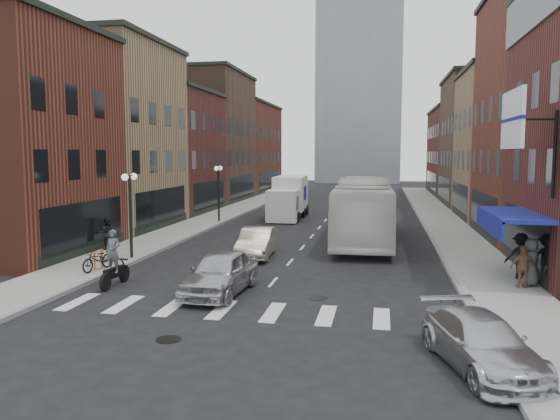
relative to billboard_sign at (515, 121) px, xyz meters
The scene contains 30 objects.
ground 10.56m from the billboard_sign, behind, with size 160.00×160.00×0.00m, color black.
sidewalk_left 28.12m from the billboard_sign, 128.47° to the left, with size 3.00×74.00×0.15m, color gray.
sidewalk_right 22.34m from the billboard_sign, 90.23° to the left, with size 3.00×74.00×0.15m, color gray.
curb_left 27.25m from the billboard_sign, 125.94° to the left, with size 0.20×74.00×0.16m, color gray.
curb_right 22.41m from the billboard_sign, 94.22° to the left, with size 0.20×74.00×0.16m, color gray.
crosswalk_stripes 11.12m from the billboard_sign, 157.82° to the right, with size 12.00×2.20×0.01m, color silver.
bldg_left_mid_a 27.17m from the billboard_sign, 150.21° to the left, with size 10.30×10.20×12.30m.
bldg_left_mid_b 33.30m from the billboard_sign, 135.10° to the left, with size 10.30×10.20×10.30m.
bldg_left_far_a 41.79m from the billboard_sign, 124.35° to the left, with size 10.30×12.20×13.30m.
bldg_left_far_b 53.93m from the billboard_sign, 115.93° to the left, with size 10.30×16.20×11.30m.
bldg_right_mid_b 24.36m from the billboard_sign, 74.75° to the left, with size 10.30×10.20×11.30m.
bldg_right_far_a 35.09m from the billboard_sign, 79.48° to the left, with size 10.30×12.20×12.30m.
bldg_right_far_b 48.93m from the billboard_sign, 82.47° to the left, with size 10.30×16.20×10.30m.
awning_blue 4.05m from the billboard_sign, 80.39° to the left, with size 1.80×5.00×0.78m.
billboard_sign is the anchor object (origin of this frame).
distant_tower 80.22m from the billboard_sign, 96.32° to the left, with size 14.00×14.00×50.00m, color #9399A0.
streetlamp_near 16.68m from the billboard_sign, 167.65° to the left, with size 0.32×1.22×4.11m.
streetlamp_far 23.92m from the billboard_sign, 132.41° to the left, with size 0.32×1.22×4.11m.
bike_rack 17.14m from the billboard_sign, behind, with size 0.08×0.68×0.80m.
box_truck 24.48m from the billboard_sign, 118.58° to the left, with size 2.45×7.46×3.21m.
motorcycle_rider 15.31m from the billboard_sign, behind, with size 0.64×2.14×2.18m.
transit_bus 13.24m from the billboard_sign, 115.80° to the left, with size 3.06×13.09×3.65m, color silver.
sedan_left_near 11.55m from the billboard_sign, behind, with size 1.83×4.55×1.55m, color #BABABF.
sedan_left_far 12.96m from the billboard_sign, 152.13° to the left, with size 1.48×4.24×1.40m, color beige.
curb_car 9.15m from the billboard_sign, 106.61° to the right, with size 1.75×4.29×1.25m, color #BCBCC1.
parked_bicycle 17.01m from the billboard_sign, behind, with size 0.63×1.81×0.95m, color black.
ped_left_solo 19.63m from the billboard_sign, 163.76° to the left, with size 0.80×0.46×1.64m, color black.
ped_right_a 5.67m from the billboard_sign, 68.18° to the left, with size 1.16×0.57×1.79m, color black.
ped_right_b 5.29m from the billboard_sign, 47.69° to the left, with size 0.92×0.46×1.56m, color brown.
ped_right_c 5.31m from the billboard_sign, 47.51° to the left, with size 0.87×0.57×1.78m, color #4F5055.
Camera 1 is at (4.13, -19.57, 5.07)m, focal length 35.00 mm.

